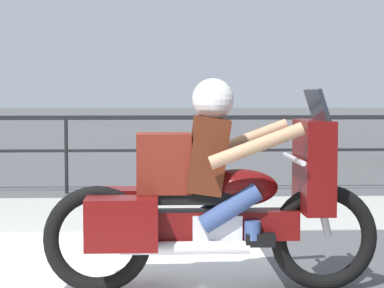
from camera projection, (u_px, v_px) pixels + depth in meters
sidewalk_band at (49, 213)px, 8.62m from camera, size 44.00×2.40×0.01m
fence_railing at (66, 132)px, 10.24m from camera, size 36.00×0.05×1.08m
motorcycle at (210, 196)px, 5.20m from camera, size 2.34×0.76×1.49m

